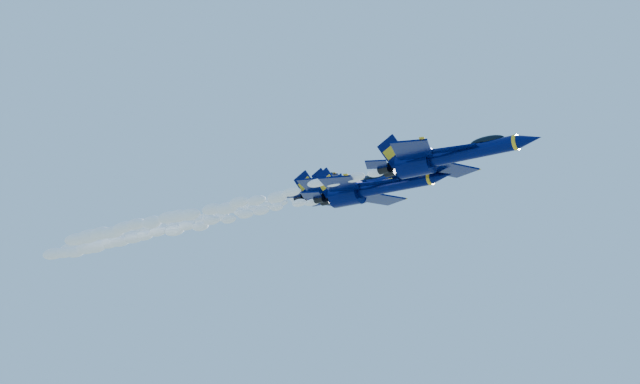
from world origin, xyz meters
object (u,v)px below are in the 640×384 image
Objects in this scene: jet_second at (372,189)px; jet_fourth at (354,183)px; jet_third at (346,189)px; jet_lead at (446,156)px.

jet_fourth is (-13.19, 16.20, 6.68)m from jet_second.
jet_third is at bearing 136.54° from jet_second.
jet_lead is 0.98× the size of jet_second.
jet_lead is at bearing -40.11° from jet_fourth.
jet_lead is 24.08m from jet_third.
jet_fourth reaches higher than jet_second.
jet_lead reaches higher than jet_second.
jet_third is (-9.75, 9.24, 3.70)m from jet_second.
jet_lead is 31.39m from jet_fourth.
jet_fourth is (-23.54, 19.83, 6.19)m from jet_lead.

